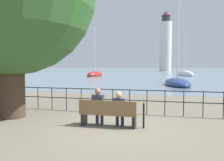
% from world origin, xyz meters
% --- Properties ---
extents(ground_plane, '(1000.00, 1000.00, 0.00)m').
position_xyz_m(ground_plane, '(0.00, 0.00, 0.00)').
color(ground_plane, '#706656').
extents(harbor_water, '(600.00, 300.00, 0.01)m').
position_xyz_m(harbor_water, '(0.00, 158.66, 0.00)').
color(harbor_water, slate).
rests_on(harbor_water, ground_plane).
extents(park_bench, '(1.95, 0.45, 0.90)m').
position_xyz_m(park_bench, '(0.00, -0.06, 0.44)').
color(park_bench, brown).
rests_on(park_bench, ground_plane).
extents(seated_person_left, '(0.38, 0.35, 1.27)m').
position_xyz_m(seated_person_left, '(-0.36, 0.01, 0.70)').
color(seated_person_left, '#2D3347').
rests_on(seated_person_left, ground_plane).
extents(seated_person_right, '(0.39, 0.35, 1.19)m').
position_xyz_m(seated_person_right, '(0.36, 0.02, 0.66)').
color(seated_person_right, '#2D3347').
rests_on(seated_person_right, ground_plane).
extents(promenade_railing, '(12.54, 0.04, 1.05)m').
position_xyz_m(promenade_railing, '(-0.00, 2.13, 0.69)').
color(promenade_railing, black).
rests_on(promenade_railing, ground_plane).
extents(closed_umbrella, '(0.09, 0.09, 0.87)m').
position_xyz_m(closed_umbrella, '(1.18, 0.02, 0.48)').
color(closed_umbrella, black).
rests_on(closed_umbrella, ground_plane).
extents(sailboat_0, '(3.44, 7.17, 11.54)m').
position_xyz_m(sailboat_0, '(3.05, 17.58, 0.29)').
color(sailboat_0, navy).
rests_on(sailboat_0, ground_plane).
extents(sailboat_1, '(3.22, 5.56, 11.02)m').
position_xyz_m(sailboat_1, '(-13.00, 37.45, 0.37)').
color(sailboat_1, maroon).
rests_on(sailboat_1, ground_plane).
extents(sailboat_5, '(4.39, 8.10, 10.69)m').
position_xyz_m(sailboat_5, '(5.91, 44.79, 0.39)').
color(sailboat_5, white).
rests_on(sailboat_5, ground_plane).
extents(harbor_lighthouse, '(5.71, 5.71, 29.26)m').
position_xyz_m(harbor_lighthouse, '(1.38, 104.72, 13.61)').
color(harbor_lighthouse, silver).
rests_on(harbor_lighthouse, ground_plane).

